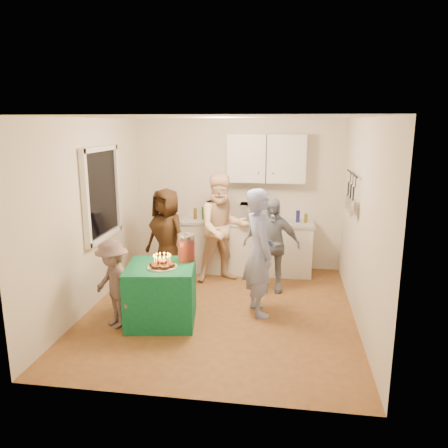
# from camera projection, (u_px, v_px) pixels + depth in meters

# --- Properties ---
(floor) EXTENTS (4.00, 4.00, 0.00)m
(floor) POSITION_uv_depth(u_px,v_px,m) (220.00, 311.00, 6.03)
(floor) COLOR brown
(floor) RESTS_ON ground
(ceiling) EXTENTS (4.00, 4.00, 0.00)m
(ceiling) POSITION_uv_depth(u_px,v_px,m) (220.00, 117.00, 5.44)
(ceiling) COLOR white
(ceiling) RESTS_ON floor
(back_wall) EXTENTS (3.60, 3.60, 0.00)m
(back_wall) POSITION_uv_depth(u_px,v_px,m) (238.00, 195.00, 7.66)
(back_wall) COLOR silver
(back_wall) RESTS_ON floor
(left_wall) EXTENTS (4.00, 4.00, 0.00)m
(left_wall) POSITION_uv_depth(u_px,v_px,m) (91.00, 215.00, 5.99)
(left_wall) COLOR silver
(left_wall) RESTS_ON floor
(right_wall) EXTENTS (4.00, 4.00, 0.00)m
(right_wall) POSITION_uv_depth(u_px,v_px,m) (361.00, 223.00, 5.48)
(right_wall) COLOR silver
(right_wall) RESTS_ON floor
(window_night) EXTENTS (0.04, 1.00, 1.20)m
(window_night) POSITION_uv_depth(u_px,v_px,m) (101.00, 193.00, 6.22)
(window_night) COLOR black
(window_night) RESTS_ON left_wall
(counter) EXTENTS (2.20, 0.58, 0.86)m
(counter) POSITION_uv_depth(u_px,v_px,m) (247.00, 247.00, 7.54)
(counter) COLOR white
(counter) RESTS_ON floor
(countertop) EXTENTS (2.24, 0.62, 0.05)m
(countertop) POSITION_uv_depth(u_px,v_px,m) (247.00, 222.00, 7.44)
(countertop) COLOR beige
(countertop) RESTS_ON counter
(upper_cabinet) EXTENTS (1.30, 0.30, 0.80)m
(upper_cabinet) POSITION_uv_depth(u_px,v_px,m) (267.00, 158.00, 7.30)
(upper_cabinet) COLOR white
(upper_cabinet) RESTS_ON back_wall
(pot_rack) EXTENTS (0.12, 1.00, 0.60)m
(pot_rack) POSITION_uv_depth(u_px,v_px,m) (349.00, 191.00, 6.10)
(pot_rack) COLOR black
(pot_rack) RESTS_ON right_wall
(microwave) EXTENTS (0.53, 0.37, 0.29)m
(microwave) POSITION_uv_depth(u_px,v_px,m) (255.00, 212.00, 7.38)
(microwave) COLOR white
(microwave) RESTS_ON countertop
(party_table) EXTENTS (0.97, 0.97, 0.76)m
(party_table) POSITION_uv_depth(u_px,v_px,m) (161.00, 294.00, 5.64)
(party_table) COLOR #0E6239
(party_table) RESTS_ON floor
(donut_cake) EXTENTS (0.38, 0.38, 0.18)m
(donut_cake) POSITION_uv_depth(u_px,v_px,m) (162.00, 261.00, 5.46)
(donut_cake) COLOR #381C0C
(donut_cake) RESTS_ON party_table
(punch_jar) EXTENTS (0.22, 0.22, 0.34)m
(punch_jar) POSITION_uv_depth(u_px,v_px,m) (186.00, 248.00, 5.71)
(punch_jar) COLOR #B4170E
(punch_jar) RESTS_ON party_table
(man_birthday) EXTENTS (0.61, 0.73, 1.71)m
(man_birthday) POSITION_uv_depth(u_px,v_px,m) (259.00, 252.00, 5.78)
(man_birthday) COLOR #8A96C9
(man_birthday) RESTS_ON floor
(woman_back_left) EXTENTS (0.90, 0.79, 1.55)m
(woman_back_left) POSITION_uv_depth(u_px,v_px,m) (167.00, 237.00, 6.90)
(woman_back_left) COLOR #4D2F16
(woman_back_left) RESTS_ON floor
(woman_back_center) EXTENTS (1.05, 0.96, 1.76)m
(woman_back_center) POSITION_uv_depth(u_px,v_px,m) (223.00, 228.00, 7.01)
(woman_back_center) COLOR #EFA97D
(woman_back_center) RESTS_ON floor
(woman_back_right) EXTENTS (0.86, 0.37, 1.46)m
(woman_back_right) POSITION_uv_depth(u_px,v_px,m) (271.00, 245.00, 6.61)
(woman_back_right) COLOR #0F1C33
(woman_back_right) RESTS_ON floor
(child_near_left) EXTENTS (0.83, 0.78, 1.13)m
(child_near_left) POSITION_uv_depth(u_px,v_px,m) (113.00, 284.00, 5.46)
(child_near_left) COLOR #5C4A4A
(child_near_left) RESTS_ON floor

